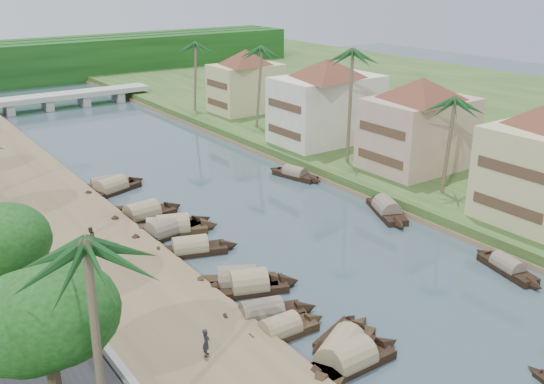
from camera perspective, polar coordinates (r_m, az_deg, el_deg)
ground at (r=45.92m, az=9.31°, el=-7.83°), size 220.00×220.00×0.00m
left_bank at (r=54.39m, az=-18.51°, el=-3.60°), size 10.00×180.00×0.80m
right_bank at (r=71.32m, az=9.21°, el=2.98°), size 16.00×180.00×1.20m
retaining_wall at (r=53.17m, az=-22.92°, el=-3.62°), size 0.40×180.00×1.10m
treeline at (r=132.85m, az=-22.64°, el=11.15°), size 120.00×14.00×8.00m
bridge at (r=106.41m, az=-18.88°, el=8.46°), size 28.00×4.00×2.40m
building_mid at (r=66.62m, az=13.68°, el=6.39°), size 14.11×14.11×9.70m
building_far at (r=75.63m, az=5.21°, el=8.67°), size 15.59×15.59×10.20m
building_distant at (r=92.15m, az=-2.47°, el=10.48°), size 12.62×12.62×9.20m
sampan_1 at (r=36.09m, az=7.31°, el=-15.47°), size 7.85×2.11×2.32m
sampan_2 at (r=36.58m, az=6.46°, el=-14.88°), size 9.18×6.02×2.44m
sampan_3 at (r=39.90m, az=-0.97°, el=-11.48°), size 7.99×3.75×2.13m
sampan_4 at (r=38.34m, az=0.77°, el=-12.93°), size 6.92×1.87×1.99m
sampan_5 at (r=43.20m, az=-2.21°, el=-8.82°), size 7.83×4.41×2.42m
sampan_6 at (r=43.76m, az=-3.30°, el=-8.44°), size 7.94×5.55×2.39m
sampan_7 at (r=48.96m, az=-7.70°, el=-5.34°), size 8.17×4.17×2.16m
sampan_8 at (r=52.98m, az=-9.29°, el=-3.38°), size 8.28×4.56×2.47m
sampan_9 at (r=52.54m, az=-9.85°, el=-3.63°), size 9.77×3.21×2.40m
sampan_10 at (r=53.39m, az=-10.57°, el=-3.30°), size 6.22×3.97×1.80m
sampan_11 at (r=56.35m, az=-12.10°, el=-2.11°), size 8.68×2.73×2.42m
sampan_12 at (r=65.08m, az=-15.46°, el=0.64°), size 7.96×2.75×1.91m
sampan_13 at (r=63.75m, az=-14.88°, el=0.29°), size 8.92×4.43×2.38m
sampan_14 at (r=48.99m, az=21.27°, el=-6.63°), size 2.89×7.24×1.79m
sampan_15 at (r=57.20m, az=10.74°, el=-1.67°), size 5.20×8.49×2.28m
sampan_16 at (r=66.11m, az=2.15°, el=1.68°), size 3.15×7.43×1.84m
canoe_1 at (r=38.85m, az=5.91°, el=-13.11°), size 5.26×2.52×0.85m
canoe_2 at (r=59.17m, az=-14.89°, el=-1.59°), size 5.24×3.08×0.79m
palm_1 at (r=58.37m, az=16.57°, el=8.13°), size 3.20×3.20×10.56m
palm_2 at (r=65.65m, az=7.54°, el=12.75°), size 3.20×3.20×13.74m
palm_3 at (r=81.66m, az=-1.40°, el=13.21°), size 3.20×3.20×12.08m
palm_4 at (r=23.77m, az=-17.26°, el=-5.25°), size 3.20×3.20×11.91m
palm_7 at (r=92.81m, az=-7.47°, el=13.53°), size 3.20×3.20×11.48m
tree_1 at (r=28.55m, az=-20.57°, el=-11.04°), size 5.44×5.44×8.09m
tree_6 at (r=80.50m, az=7.00°, el=8.89°), size 4.39×4.39×6.51m
person_near at (r=35.28m, az=-6.21°, el=-13.90°), size 0.72×0.74×1.71m
person_far at (r=49.65m, az=-16.69°, el=-4.11°), size 1.05×1.04×1.71m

